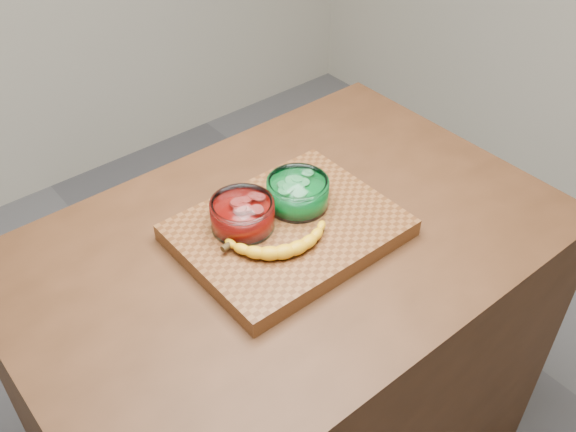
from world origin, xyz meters
TOP-DOWN VIEW (x-y plane):
  - counter at (0.00, 0.00)m, footprint 1.20×0.80m
  - cutting_board at (0.00, 0.00)m, footprint 0.45×0.35m
  - bowl_red at (-0.08, 0.05)m, footprint 0.13×0.13m
  - bowl_green at (0.06, 0.04)m, footprint 0.14×0.14m
  - banana at (-0.05, -0.04)m, footprint 0.23×0.15m

SIDE VIEW (x-z plane):
  - counter at x=0.00m, z-range 0.00..0.90m
  - cutting_board at x=0.00m, z-range 0.90..0.94m
  - banana at x=-0.05m, z-range 0.94..0.97m
  - bowl_red at x=-0.08m, z-range 0.94..1.00m
  - bowl_green at x=0.06m, z-range 0.94..1.00m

